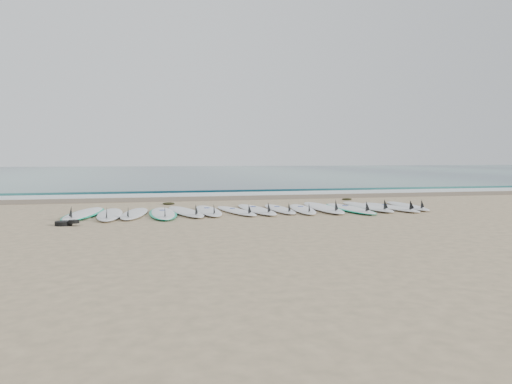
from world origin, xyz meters
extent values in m
plane|color=tan|center=(0.00, 0.00, 0.00)|extent=(120.00, 120.00, 0.00)
cube|color=#1F5257|center=(0.00, 32.50, 0.01)|extent=(120.00, 55.00, 0.03)
cube|color=brown|center=(0.00, 4.10, 0.01)|extent=(120.00, 1.80, 0.01)
cube|color=silver|center=(0.00, 5.50, 0.02)|extent=(120.00, 1.40, 0.04)
cube|color=#1F5257|center=(0.00, 7.00, 0.05)|extent=(120.00, 1.00, 0.10)
ellipsoid|color=white|center=(-3.97, 0.13, 0.05)|extent=(0.97, 2.73, 0.09)
ellipsoid|color=#00B27A|center=(-3.97, 0.13, 0.04)|extent=(1.06, 2.76, 0.06)
cone|color=black|center=(-4.12, -0.84, 0.20)|extent=(0.27, 0.32, 0.28)
ellipsoid|color=silver|center=(-3.40, -0.15, 0.04)|extent=(0.56, 2.55, 0.08)
cone|color=black|center=(-3.41, -1.08, 0.19)|extent=(0.22, 0.27, 0.27)
ellipsoid|color=silver|center=(-2.87, -0.07, 0.04)|extent=(0.83, 2.45, 0.08)
cone|color=black|center=(-2.99, -0.94, 0.18)|extent=(0.24, 0.28, 0.26)
ellipsoid|color=white|center=(-2.25, -0.19, 0.04)|extent=(0.53, 2.53, 0.08)
ellipsoid|color=#00B27A|center=(-2.25, -0.19, 0.04)|extent=(0.62, 2.55, 0.06)
cone|color=black|center=(-2.25, -1.11, 0.19)|extent=(0.21, 0.27, 0.27)
cylinder|color=navy|center=(-2.25, 0.06, 0.09)|extent=(0.15, 0.15, 0.01)
ellipsoid|color=white|center=(-1.73, 0.02, 0.04)|extent=(0.94, 2.61, 0.08)
cone|color=black|center=(-1.58, -0.90, 0.19)|extent=(0.26, 0.30, 0.27)
ellipsoid|color=white|center=(-1.18, 0.10, 0.04)|extent=(0.53, 2.50, 0.08)
cone|color=black|center=(-1.18, -0.81, 0.19)|extent=(0.21, 0.27, 0.27)
cylinder|color=navy|center=(-1.18, 0.34, 0.08)|extent=(0.14, 0.14, 0.01)
ellipsoid|color=white|center=(-0.55, -0.04, 0.04)|extent=(0.87, 2.34, 0.07)
cone|color=black|center=(-0.40, -0.87, 0.17)|extent=(0.23, 0.27, 0.24)
cylinder|color=navy|center=(-0.59, 0.17, 0.08)|extent=(0.15, 0.15, 0.01)
ellipsoid|color=white|center=(-0.02, 0.10, 0.05)|extent=(0.72, 2.64, 0.08)
cone|color=black|center=(0.04, -0.85, 0.20)|extent=(0.24, 0.29, 0.28)
cylinder|color=navy|center=(-0.04, 0.35, 0.09)|extent=(0.16, 0.16, 0.01)
ellipsoid|color=white|center=(0.57, 0.12, 0.04)|extent=(0.51, 2.32, 0.07)
cone|color=black|center=(0.56, -0.72, 0.18)|extent=(0.20, 0.25, 0.25)
cylinder|color=navy|center=(0.57, 0.34, 0.08)|extent=(0.13, 0.13, 0.01)
ellipsoid|color=white|center=(1.11, -0.03, 0.04)|extent=(0.85, 2.46, 0.08)
cone|color=black|center=(0.98, -0.90, 0.18)|extent=(0.24, 0.28, 0.26)
cylinder|color=navy|center=(1.14, 0.20, 0.08)|extent=(0.16, 0.16, 0.01)
ellipsoid|color=white|center=(1.69, 0.12, 0.05)|extent=(0.79, 2.91, 0.09)
cone|color=black|center=(1.62, -0.93, 0.22)|extent=(0.26, 0.32, 0.31)
ellipsoid|color=white|center=(2.27, -0.19, 0.05)|extent=(0.55, 2.62, 0.08)
ellipsoid|color=#00B27A|center=(2.27, -0.19, 0.04)|extent=(0.64, 2.64, 0.06)
cone|color=black|center=(2.28, -1.15, 0.20)|extent=(0.22, 0.28, 0.28)
cylinder|color=navy|center=(2.27, 0.06, 0.09)|extent=(0.15, 0.15, 0.01)
ellipsoid|color=white|center=(2.87, 0.11, 0.05)|extent=(0.58, 2.72, 0.09)
cone|color=black|center=(2.87, -0.88, 0.21)|extent=(0.23, 0.29, 0.29)
ellipsoid|color=white|center=(3.41, -0.11, 0.04)|extent=(0.66, 2.51, 0.08)
cone|color=black|center=(3.46, -1.02, 0.19)|extent=(0.23, 0.28, 0.27)
cylinder|color=navy|center=(3.40, 0.13, 0.08)|extent=(0.15, 0.15, 0.01)
ellipsoid|color=white|center=(4.00, 0.10, 0.04)|extent=(0.78, 2.47, 0.08)
cone|color=black|center=(3.90, -0.78, 0.18)|extent=(0.23, 0.28, 0.26)
ellipsoid|color=black|center=(-1.98, 2.29, 0.03)|extent=(0.33, 0.26, 0.07)
ellipsoid|color=black|center=(3.39, 2.51, 0.03)|extent=(0.31, 0.24, 0.06)
cylinder|color=black|center=(-4.18, -1.50, 0.04)|extent=(0.32, 0.32, 0.08)
cylinder|color=black|center=(-3.98, -1.60, 0.08)|extent=(0.20, 0.20, 0.06)
camera|label=1|loc=(-2.76, -11.55, 1.30)|focal=35.00mm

